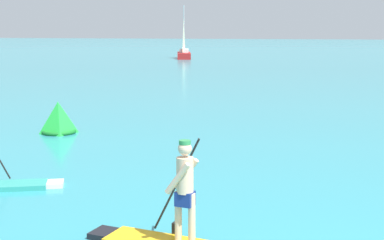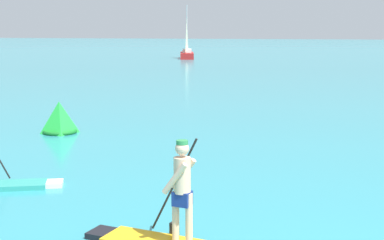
# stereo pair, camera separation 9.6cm
# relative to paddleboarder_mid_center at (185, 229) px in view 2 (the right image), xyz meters

# --- Properties ---
(paddleboarder_mid_center) EXTENTS (3.51, 1.08, 1.77)m
(paddleboarder_mid_center) POSITION_rel_paddleboarder_mid_center_xyz_m (0.00, 0.00, 0.00)
(paddleboarder_mid_center) COLOR yellow
(paddleboarder_mid_center) RESTS_ON ground
(race_marker_buoy) EXTENTS (1.27, 1.27, 1.05)m
(race_marker_buoy) POSITION_rel_paddleboarder_mid_center_xyz_m (-7.03, 8.21, 0.11)
(race_marker_buoy) COLOR green
(race_marker_buoy) RESTS_ON ground
(sailboat_left_horizon) EXTENTS (3.42, 6.31, 6.39)m
(sailboat_left_horizon) POSITION_rel_paddleboarder_mid_center_xyz_m (-18.40, 56.99, 0.38)
(sailboat_left_horizon) COLOR #A51E1E
(sailboat_left_horizon) RESTS_ON ground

